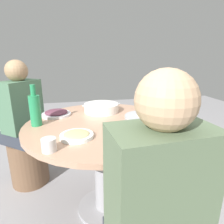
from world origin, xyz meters
The scene contains 12 objects.
ground centered at (0.00, 0.00, 0.00)m, with size 8.00×8.00×0.00m, color gray.
round_dining_table centered at (0.00, 0.00, 0.59)m, with size 1.13×1.13×0.77m.
rice_bowl centered at (0.23, -0.21, 0.82)m, with size 0.26×0.26×0.11m.
soup_bowl centered at (0.03, 0.28, 0.81)m, with size 0.33×0.30×0.07m.
dish_noodles centered at (-0.20, -0.23, 0.79)m, with size 0.20×0.20×0.04m.
dish_eggplant centered at (-0.35, 0.25, 0.79)m, with size 0.23×0.23×0.05m.
green_bottle centered at (-0.47, 0.04, 0.89)m, with size 0.07×0.07×0.29m.
tea_cup_near centered at (-0.35, -0.37, 0.81)m, with size 0.08×0.08×0.07m, color silver.
tea_cup_far centered at (0.41, 0.13, 0.80)m, with size 0.07×0.07×0.05m, color #C34443.
stool_for_diner_left centered at (-0.67, 0.53, 0.22)m, with size 0.35×0.35×0.45m, color brown.
diner_left centered at (-0.67, 0.53, 0.77)m, with size 0.47×0.46×0.76m.
diner_right centered at (0.05, -0.80, 0.77)m, with size 0.35×0.36×0.76m.
Camera 1 is at (-0.22, -1.30, 1.24)m, focal length 30.67 mm.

